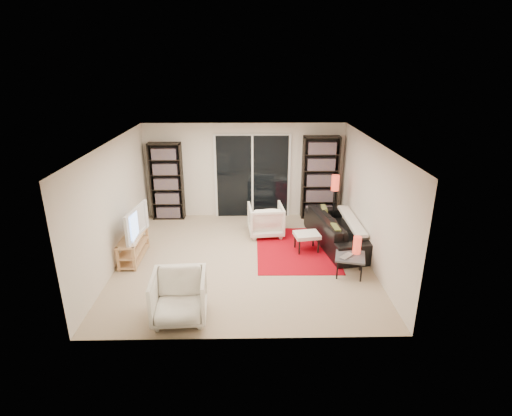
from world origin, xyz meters
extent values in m
plane|color=tan|center=(0.00, 0.00, 0.00)|extent=(5.00, 5.00, 0.00)
cube|color=silver|center=(0.00, 2.50, 1.20)|extent=(5.00, 0.02, 2.40)
cube|color=silver|center=(0.00, -2.50, 1.20)|extent=(5.00, 0.02, 2.40)
cube|color=silver|center=(-2.50, 0.00, 1.20)|extent=(0.02, 5.00, 2.40)
cube|color=silver|center=(2.50, 0.00, 1.20)|extent=(0.02, 5.00, 2.40)
cube|color=white|center=(0.00, 0.00, 2.40)|extent=(5.00, 5.00, 0.02)
cube|color=white|center=(0.20, 2.47, 1.05)|extent=(1.92, 0.06, 2.16)
cube|color=black|center=(0.20, 2.44, 1.05)|extent=(1.80, 0.02, 2.10)
cube|color=white|center=(0.20, 2.42, 1.05)|extent=(0.05, 0.02, 2.10)
cube|color=black|center=(-1.95, 2.34, 0.97)|extent=(0.80, 0.30, 1.95)
cube|color=olive|center=(-1.95, 2.32, 0.97)|extent=(0.70, 0.22, 1.85)
cube|color=black|center=(1.90, 2.34, 1.05)|extent=(0.90, 0.30, 2.10)
cube|color=olive|center=(1.90, 2.32, 1.05)|extent=(0.80, 0.22, 2.00)
cube|color=tan|center=(-2.25, 0.07, 0.48)|extent=(0.37, 1.14, 0.04)
cube|color=tan|center=(-2.25, 0.07, 0.25)|extent=(0.37, 1.14, 0.03)
cube|color=tan|center=(-2.25, 0.07, 0.06)|extent=(0.37, 1.14, 0.04)
cube|color=tan|center=(-2.40, -0.46, 0.25)|extent=(0.05, 0.05, 0.50)
cube|color=tan|center=(-2.40, 0.61, 0.25)|extent=(0.05, 0.05, 0.50)
cube|color=tan|center=(-2.10, -0.46, 0.25)|extent=(0.05, 0.05, 0.50)
cube|color=tan|center=(-2.10, 0.61, 0.25)|extent=(0.05, 0.05, 0.50)
imported|color=black|center=(-2.23, 0.07, 0.80)|extent=(0.27, 1.06, 0.61)
cube|color=#AE0511|center=(1.11, 0.42, 0.01)|extent=(1.69, 2.27, 0.01)
imported|color=black|center=(2.07, 0.69, 0.33)|extent=(1.23, 2.36, 0.66)
imported|color=white|center=(0.49, 1.23, 0.36)|extent=(0.85, 0.87, 0.73)
imported|color=white|center=(-0.98, -1.99, 0.38)|extent=(0.87, 0.89, 0.77)
cube|color=white|center=(1.33, 0.37, 0.36)|extent=(0.57, 0.50, 0.08)
cylinder|color=black|center=(1.15, 0.17, 0.16)|extent=(0.04, 0.04, 0.32)
cylinder|color=black|center=(1.10, 0.50, 0.16)|extent=(0.04, 0.04, 0.32)
cylinder|color=black|center=(1.56, 0.23, 0.16)|extent=(0.04, 0.04, 0.32)
cylinder|color=black|center=(1.50, 0.56, 0.16)|extent=(0.04, 0.04, 0.32)
cube|color=#48484D|center=(1.99, -0.68, 0.38)|extent=(0.65, 0.65, 0.04)
cylinder|color=black|center=(1.73, -0.83, 0.19)|extent=(0.03, 0.03, 0.38)
cylinder|color=black|center=(1.84, -0.41, 0.19)|extent=(0.03, 0.03, 0.38)
cylinder|color=black|center=(2.14, -0.94, 0.19)|extent=(0.03, 0.03, 0.38)
cylinder|color=black|center=(2.25, -0.52, 0.19)|extent=(0.03, 0.03, 0.38)
imported|color=silver|center=(1.94, -0.75, 0.41)|extent=(0.37, 0.37, 0.03)
cylinder|color=red|center=(2.13, -0.57, 0.57)|extent=(0.15, 0.15, 0.34)
cylinder|color=black|center=(2.11, 1.52, 0.01)|extent=(0.20, 0.20, 0.03)
cylinder|color=black|center=(2.11, 1.52, 0.51)|extent=(0.03, 0.03, 1.01)
cylinder|color=red|center=(2.11, 1.52, 1.16)|extent=(0.18, 0.18, 0.36)
camera|label=1|loc=(0.10, -7.31, 3.80)|focal=28.00mm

